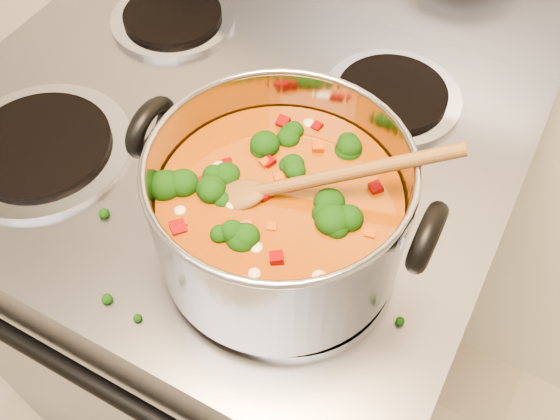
# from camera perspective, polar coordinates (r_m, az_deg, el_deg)

# --- Properties ---
(electric_range) EXTENTS (0.79, 0.72, 1.08)m
(electric_range) POSITION_cam_1_polar(r_m,az_deg,el_deg) (1.25, -3.66, -6.69)
(electric_range) COLOR gray
(electric_range) RESTS_ON ground
(stockpot) EXTENTS (0.33, 0.28, 0.17)m
(stockpot) POSITION_cam_1_polar(r_m,az_deg,el_deg) (0.67, -0.02, -0.18)
(stockpot) COLOR #9998A0
(stockpot) RESTS_ON electric_range
(wooden_spoon) EXTENTS (0.24, 0.15, 0.09)m
(wooden_spoon) POSITION_cam_1_polar(r_m,az_deg,el_deg) (0.63, 1.12, 2.33)
(wooden_spoon) COLOR brown
(wooden_spoon) RESTS_ON stockpot
(cooktop_crumbs) EXTENTS (0.45, 0.33, 0.01)m
(cooktop_crumbs) POSITION_cam_1_polar(r_m,az_deg,el_deg) (0.71, 6.88, -8.42)
(cooktop_crumbs) COLOR black
(cooktop_crumbs) RESTS_ON electric_range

